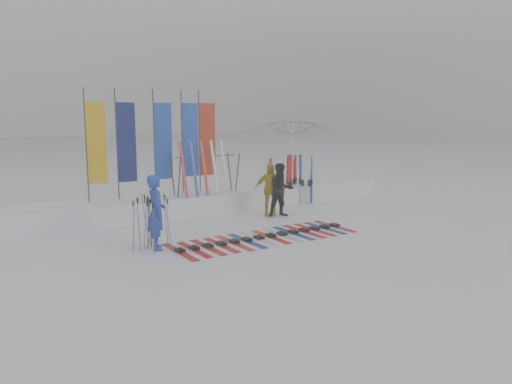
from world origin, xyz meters
TOP-DOWN VIEW (x-y plane):
  - ground at (0.00, 0.00)m, footprint 120.00×120.00m
  - snow_bank at (0.00, 4.60)m, footprint 14.00×1.60m
  - person_blue at (-2.84, 1.11)m, footprint 0.57×0.72m
  - person_black at (1.69, 2.50)m, footprint 0.91×0.78m
  - person_yellow at (1.50, 2.82)m, footprint 1.00×0.85m
  - tent_canopy at (4.11, 5.14)m, footprint 4.01×4.05m
  - ski_row at (-0.20, 0.57)m, footprint 4.81×1.70m
  - pole_cluster at (-2.92, 1.27)m, footprint 0.87×0.95m
  - feather_flags at (-1.24, 4.82)m, footprint 4.13×0.20m
  - ski_rack at (0.04, 4.20)m, footprint 2.04×0.80m
  - upright_skis at (3.44, 4.15)m, footprint 1.46×1.02m

SIDE VIEW (x-z plane):
  - ground at x=0.00m, z-range 0.00..0.00m
  - ski_row at x=-0.20m, z-range 0.00..0.07m
  - snow_bank at x=0.00m, z-range 0.00..0.60m
  - pole_cluster at x=-2.92m, z-range -0.02..1.23m
  - person_yellow at x=1.50m, z-range 0.00..1.60m
  - upright_skis at x=3.44m, z-range -0.04..1.65m
  - person_black at x=1.69m, z-range 0.00..1.62m
  - person_blue at x=-2.84m, z-range 0.00..1.73m
  - ski_rack at x=0.04m, z-range 0.77..2.00m
  - tent_canopy at x=4.11m, z-range 0.00..2.97m
  - feather_flags at x=-1.24m, z-range 0.64..3.84m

